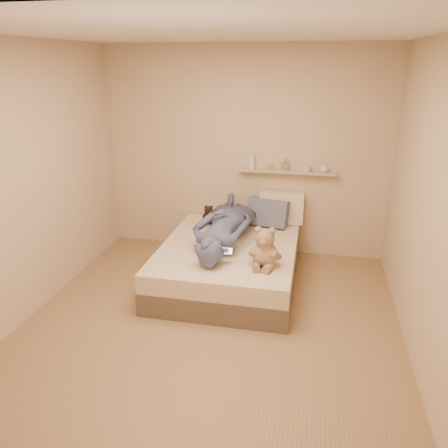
% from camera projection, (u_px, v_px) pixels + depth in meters
% --- Properties ---
extents(room, '(3.80, 3.80, 3.80)m').
position_uv_depth(room, '(209.00, 196.00, 3.77)').
color(room, '#916E4B').
rests_on(room, ground).
extents(bed, '(1.50, 1.90, 0.45)m').
position_uv_depth(bed, '(229.00, 263.00, 5.00)').
color(bed, brown).
rests_on(bed, floor).
extents(game_console, '(0.17, 0.08, 0.06)m').
position_uv_depth(game_console, '(224.00, 251.00, 4.40)').
color(game_console, silver).
rests_on(game_console, bed).
extents(teddy_bear, '(0.35, 0.34, 0.43)m').
position_uv_depth(teddy_bear, '(265.00, 250.00, 4.34)').
color(teddy_bear, tan).
rests_on(teddy_bear, bed).
extents(dark_plush, '(0.16, 0.16, 0.25)m').
position_uv_depth(dark_plush, '(209.00, 216.00, 5.51)').
color(dark_plush, black).
rests_on(dark_plush, bed).
extents(pillow_cream, '(0.57, 0.24, 0.41)m').
position_uv_depth(pillow_cream, '(281.00, 208.00, 5.51)').
color(pillow_cream, beige).
rests_on(pillow_cream, bed).
extents(pillow_grey, '(0.54, 0.33, 0.37)m').
position_uv_depth(pillow_grey, '(268.00, 213.00, 5.42)').
color(pillow_grey, slate).
rests_on(pillow_grey, bed).
extents(person, '(0.69, 1.71, 0.40)m').
position_uv_depth(person, '(226.00, 224.00, 4.97)').
color(person, '#4A5375').
rests_on(person, bed).
extents(wall_shelf, '(1.20, 0.12, 0.03)m').
position_uv_depth(wall_shelf, '(287.00, 172.00, 5.42)').
color(wall_shelf, tan).
rests_on(wall_shelf, wall_back).
extents(shelf_bottles, '(1.01, 0.11, 0.21)m').
position_uv_depth(shelf_bottles, '(283.00, 164.00, 5.40)').
color(shelf_bottles, silver).
rests_on(shelf_bottles, wall_shelf).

